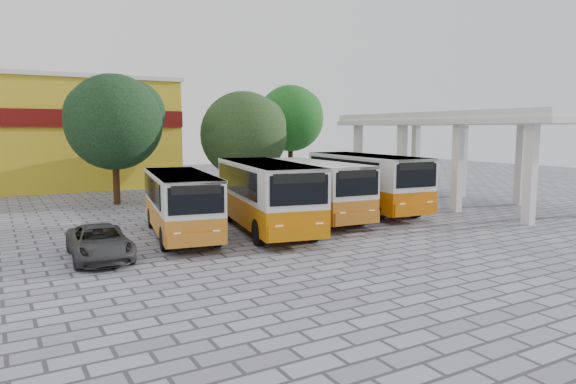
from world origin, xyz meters
TOP-DOWN VIEW (x-y plane):
  - ground at (0.00, 0.00)m, footprint 90.00×90.00m
  - terminal_shelter at (10.50, 4.00)m, footprint 6.80×15.80m
  - shophouse_block at (-11.00, 25.99)m, footprint 20.40×10.40m
  - bus_far_left at (-7.12, 2.95)m, footprint 3.41×7.61m
  - bus_centre_left at (-3.49, 2.27)m, footprint 4.05×8.71m
  - bus_centre_right at (-0.17, 3.72)m, footprint 2.92×8.04m
  - bus_far_right at (3.63, 4.33)m, footprint 3.35×8.70m
  - tree_left at (-7.39, 13.94)m, footprint 5.89×5.61m
  - tree_middle at (0.68, 13.35)m, footprint 5.94×5.66m
  - tree_right at (6.01, 16.39)m, footprint 5.23×4.98m
  - parked_car at (-10.74, 0.78)m, footprint 2.07×4.20m

SIDE VIEW (x-z plane):
  - ground at x=0.00m, z-range 0.00..0.00m
  - parked_car at x=-10.74m, z-range 0.00..1.15m
  - bus_far_left at x=-7.12m, z-range 0.21..2.84m
  - bus_centre_right at x=-0.17m, z-range 0.22..3.07m
  - bus_centre_left at x=-3.49m, z-range 0.24..3.24m
  - bus_far_right at x=3.63m, z-range 0.24..3.30m
  - shophouse_block at x=-11.00m, z-range 0.01..8.31m
  - tree_middle at x=0.68m, z-range 0.82..7.73m
  - terminal_shelter at x=10.50m, z-range 2.21..7.61m
  - tree_left at x=-7.39m, z-range 1.21..8.87m
  - tree_right at x=6.01m, z-range 1.54..9.29m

